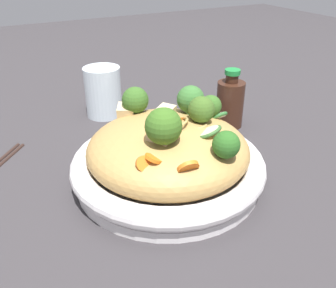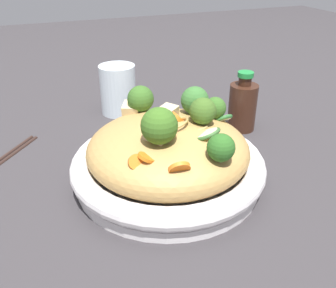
% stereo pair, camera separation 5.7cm
% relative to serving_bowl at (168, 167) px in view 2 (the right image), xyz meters
% --- Properties ---
extents(ground_plane, '(3.00, 3.00, 0.00)m').
position_rel_serving_bowl_xyz_m(ground_plane, '(0.00, 0.00, -0.03)').
color(ground_plane, '#333032').
extents(serving_bowl, '(0.31, 0.31, 0.05)m').
position_rel_serving_bowl_xyz_m(serving_bowl, '(0.00, 0.00, 0.00)').
color(serving_bowl, white).
rests_on(serving_bowl, ground_plane).
extents(noodle_heap, '(0.25, 0.25, 0.10)m').
position_rel_serving_bowl_xyz_m(noodle_heap, '(0.00, -0.00, 0.03)').
color(noodle_heap, '#AE864A').
rests_on(noodle_heap, serving_bowl).
extents(broccoli_florets, '(0.17, 0.24, 0.08)m').
position_rel_serving_bowl_xyz_m(broccoli_florets, '(0.02, 0.00, 0.09)').
color(broccoli_florets, '#9EBE7A').
rests_on(broccoli_florets, serving_bowl).
extents(carrot_coins, '(0.11, 0.15, 0.04)m').
position_rel_serving_bowl_xyz_m(carrot_coins, '(-0.02, -0.04, 0.07)').
color(carrot_coins, orange).
rests_on(carrot_coins, serving_bowl).
extents(zucchini_slices, '(0.11, 0.14, 0.04)m').
position_rel_serving_bowl_xyz_m(zucchini_slices, '(0.07, 0.01, 0.07)').
color(zucchini_slices, beige).
rests_on(zucchini_slices, serving_bowl).
extents(chicken_chunks, '(0.08, 0.17, 0.05)m').
position_rel_serving_bowl_xyz_m(chicken_chunks, '(-0.02, 0.02, 0.08)').
color(chicken_chunks, '#CFB787').
rests_on(chicken_chunks, serving_bowl).
extents(soy_sauce_bottle, '(0.06, 0.06, 0.12)m').
position_rel_serving_bowl_xyz_m(soy_sauce_bottle, '(0.21, 0.13, 0.03)').
color(soy_sauce_bottle, '#381E14').
rests_on(soy_sauce_bottle, ground_plane).
extents(drinking_glass, '(0.08, 0.08, 0.11)m').
position_rel_serving_bowl_xyz_m(drinking_glass, '(-0.00, 0.30, 0.03)').
color(drinking_glass, silver).
rests_on(drinking_glass, ground_plane).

